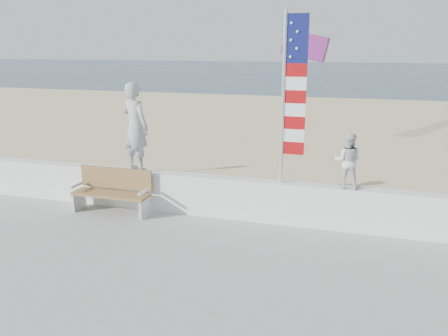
% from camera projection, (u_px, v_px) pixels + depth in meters
% --- Properties ---
extents(ground, '(220.00, 220.00, 0.00)m').
position_uv_depth(ground, '(185.00, 260.00, 8.88)').
color(ground, '#293E53').
rests_on(ground, ground).
extents(sand, '(90.00, 40.00, 0.08)m').
position_uv_depth(sand, '(277.00, 155.00, 17.19)').
color(sand, beige).
rests_on(sand, ground).
extents(seawall, '(30.00, 0.35, 0.90)m').
position_uv_depth(seawall, '(218.00, 196.00, 10.58)').
color(seawall, white).
rests_on(seawall, boardwalk).
extents(adult, '(0.87, 0.73, 2.03)m').
position_uv_depth(adult, '(135.00, 127.00, 10.77)').
color(adult, '#A3A4A9').
rests_on(adult, seawall).
extents(child, '(0.55, 0.43, 1.13)m').
position_uv_depth(child, '(348.00, 161.00, 9.53)').
color(child, silver).
rests_on(child, seawall).
extents(bench, '(1.80, 0.57, 1.00)m').
position_uv_depth(bench, '(113.00, 190.00, 10.83)').
color(bench, olive).
rests_on(bench, boardwalk).
extents(flag, '(0.50, 0.08, 3.50)m').
position_uv_depth(flag, '(290.00, 92.00, 9.54)').
color(flag, silver).
rests_on(flag, seawall).
extents(parafoil_kite, '(1.07, 0.34, 0.73)m').
position_uv_depth(parafoil_kite, '(306.00, 46.00, 10.49)').
color(parafoil_kite, red).
rests_on(parafoil_kite, ground).
extents(sign, '(0.32, 0.07, 1.46)m').
position_uv_depth(sign, '(141.00, 148.00, 14.09)').
color(sign, olive).
rests_on(sign, sand).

